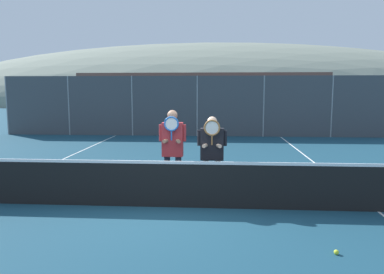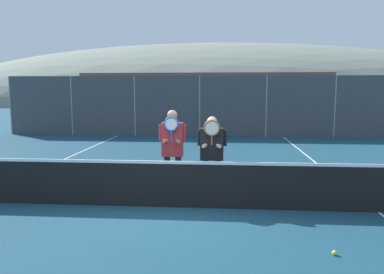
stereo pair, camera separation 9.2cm
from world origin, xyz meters
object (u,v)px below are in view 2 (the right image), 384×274
(player_center_left, at_px, (212,150))
(car_far_left, at_px, (115,113))
(player_leftmost, at_px, (172,147))
(car_left_of_center, at_px, (206,113))
(tennis_ball_on_court, at_px, (334,253))
(car_center, at_px, (297,113))

(player_center_left, height_order, car_far_left, car_far_left)
(player_leftmost, bearing_deg, car_far_left, 110.77)
(car_left_of_center, bearing_deg, player_leftmost, -90.25)
(car_left_of_center, relative_size, tennis_ball_on_court, 65.14)
(player_center_left, relative_size, car_far_left, 0.36)
(car_far_left, distance_m, car_center, 10.52)
(car_center, bearing_deg, car_far_left, 179.29)
(car_center, bearing_deg, car_left_of_center, 179.00)
(car_left_of_center, distance_m, car_center, 5.13)
(player_center_left, height_order, tennis_ball_on_court, player_center_left)
(player_leftmost, xyz_separation_m, player_center_left, (0.82, -0.03, -0.06))
(player_leftmost, xyz_separation_m, car_left_of_center, (0.06, 14.00, -0.16))
(player_leftmost, xyz_separation_m, tennis_ball_on_court, (2.58, -2.57, -1.05))
(player_center_left, bearing_deg, car_left_of_center, 93.08)
(car_far_left, bearing_deg, tennis_ball_on_court, -64.56)
(car_far_left, xyz_separation_m, car_center, (10.51, -0.13, 0.05))
(player_center_left, distance_m, tennis_ball_on_court, 3.24)
(player_leftmost, bearing_deg, car_left_of_center, 89.75)
(car_left_of_center, height_order, car_center, car_center)
(player_leftmost, xyz_separation_m, car_far_left, (-5.33, 14.05, -0.20))
(player_leftmost, height_order, car_far_left, player_leftmost)
(player_center_left, xyz_separation_m, car_left_of_center, (-0.75, 14.04, -0.10))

